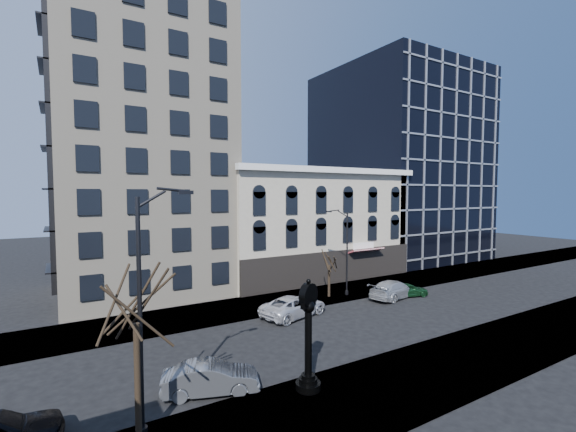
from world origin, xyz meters
TOP-DOWN VIEW (x-y plane):
  - ground at (0.00, 0.00)m, footprint 160.00×160.00m
  - sidewalk_far at (0.00, 8.00)m, footprint 160.00×6.00m
  - sidewalk_near at (0.00, -8.00)m, footprint 160.00×6.00m
  - cream_tower at (-6.11, 18.88)m, footprint 15.90×15.40m
  - victorian_row at (12.00, 15.89)m, footprint 22.60×11.19m
  - glass_office at (32.00, 20.91)m, footprint 20.00×20.15m
  - street_clock at (-3.01, -6.23)m, footprint 1.25×1.25m
  - street_lamp_near at (-9.99, -5.94)m, footprint 2.61×0.53m
  - street_lamp_far at (9.48, 6.69)m, footprint 2.11×0.71m
  - bare_tree_near at (-10.94, -6.48)m, footprint 4.49×4.49m
  - bare_tree_far at (8.23, 6.90)m, footprint 2.78×2.78m
  - car_near_b at (-7.17, -3.92)m, footprint 4.92×3.09m
  - car_far_a at (2.55, 4.02)m, footprint 6.30×4.04m
  - car_far_b at (13.33, 3.70)m, footprint 6.07×3.45m
  - car_far_c at (14.86, 3.38)m, footprint 4.09×2.46m

SIDE VIEW (x-z plane):
  - ground at x=0.00m, z-range 0.00..0.00m
  - sidewalk_far at x=0.00m, z-range 0.00..0.12m
  - sidewalk_near at x=0.00m, z-range 0.00..0.12m
  - car_far_c at x=14.86m, z-range 0.00..1.30m
  - car_near_b at x=-7.17m, z-range 0.00..1.53m
  - car_far_a at x=2.55m, z-range 0.00..1.62m
  - car_far_b at x=13.33m, z-range 0.00..1.66m
  - street_clock at x=-3.01m, z-range -0.14..5.35m
  - bare_tree_far at x=8.23m, z-range 1.33..6.09m
  - bare_tree_near at x=-10.94m, z-range 2.09..9.79m
  - victorian_row at x=12.00m, z-range -0.25..12.25m
  - street_lamp_far at x=9.48m, z-range 2.23..10.50m
  - street_lamp_near at x=-9.99m, z-range 2.68..12.75m
  - glass_office at x=32.00m, z-range 0.00..28.00m
  - cream_tower at x=-6.11m, z-range -1.93..40.57m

